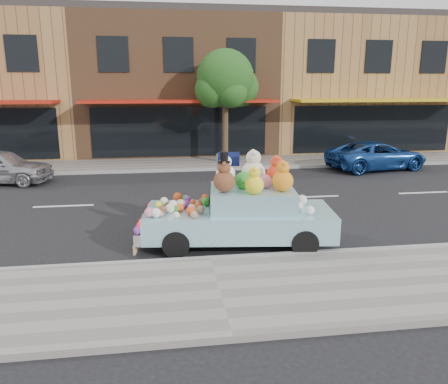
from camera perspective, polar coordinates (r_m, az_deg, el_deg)
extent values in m
plane|color=black|center=(14.07, -4.09, -1.23)|extent=(120.00, 120.00, 0.00)
cube|color=gray|center=(7.97, -0.59, -12.99)|extent=(60.00, 3.00, 0.12)
cube|color=gray|center=(20.39, -5.43, 3.67)|extent=(60.00, 3.00, 0.12)
cube|color=gray|center=(9.32, -1.82, -8.82)|extent=(60.00, 0.12, 0.13)
cube|color=gray|center=(18.92, -5.20, 2.89)|extent=(60.00, 0.12, 0.13)
cube|color=black|center=(22.41, -24.91, 16.10)|extent=(1.40, 0.06, 1.60)
cube|color=brown|center=(25.57, -6.25, 13.47)|extent=(10.00, 8.00, 7.00)
cube|color=#332D2B|center=(25.80, -6.48, 21.60)|extent=(10.00, 8.00, 0.30)
cube|color=black|center=(21.67, -5.71, 7.85)|extent=(8.50, 0.06, 2.40)
cube|color=#A21C0E|center=(20.68, -5.70, 11.73)|extent=(9.00, 1.80, 0.12)
cube|color=black|center=(21.67, -14.27, 17.04)|extent=(1.40, 0.06, 1.60)
cube|color=black|center=(21.59, -5.95, 17.39)|extent=(1.40, 0.06, 1.60)
cube|color=black|center=(21.92, 2.28, 17.40)|extent=(1.40, 0.06, 1.60)
cube|color=#9B7041|center=(27.79, 15.41, 13.10)|extent=(10.00, 8.00, 7.00)
cube|color=#332D2B|center=(28.01, 15.92, 20.57)|extent=(10.00, 8.00, 0.30)
cube|color=black|center=(24.25, 18.85, 7.82)|extent=(8.50, 0.06, 2.40)
cube|color=gold|center=(23.38, 20.12, 11.22)|extent=(9.00, 1.80, 0.12)
cube|color=black|center=(22.98, 12.59, 16.93)|extent=(1.40, 0.06, 1.60)
cube|color=black|center=(24.18, 19.54, 16.32)|extent=(1.40, 0.06, 1.60)
cube|color=black|center=(25.68, 25.72, 15.58)|extent=(1.40, 0.06, 1.60)
cylinder|color=#38281C|center=(20.37, 0.15, 8.10)|extent=(0.28, 0.28, 3.20)
sphere|color=#1B4313|center=(20.26, 0.16, 14.64)|extent=(2.60, 2.60, 2.60)
sphere|color=#1B4313|center=(20.67, 2.01, 13.51)|extent=(1.80, 1.80, 1.80)
sphere|color=#1B4313|center=(19.99, -1.51, 13.21)|extent=(1.60, 1.60, 1.60)
sphere|color=#1B4313|center=(19.70, 1.00, 12.91)|extent=(1.40, 1.40, 1.40)
sphere|color=#1B4313|center=(20.81, -0.93, 13.79)|extent=(1.60, 1.60, 1.60)
imported|color=#A6A6AA|center=(18.51, -27.26, 3.00)|extent=(4.07, 2.30, 1.30)
imported|color=#1B4898|center=(20.38, 19.31, 4.53)|extent=(4.72, 2.81, 1.23)
cylinder|color=black|center=(9.73, 10.50, -6.58)|extent=(0.62, 0.27, 0.60)
cylinder|color=black|center=(11.18, 8.93, -3.79)|extent=(0.62, 0.27, 0.60)
cylinder|color=black|center=(9.58, -6.27, -6.76)|extent=(0.62, 0.27, 0.60)
cylinder|color=black|center=(11.04, -5.57, -3.90)|extent=(0.62, 0.27, 0.60)
cube|color=#9AD4E6|center=(10.20, 1.95, -3.88)|extent=(4.48, 2.22, 0.60)
cube|color=#9AD4E6|center=(10.07, 3.68, -0.88)|extent=(2.07, 1.72, 0.50)
cube|color=silver|center=(10.38, -10.44, -4.68)|extent=(0.38, 1.79, 0.26)
cube|color=red|center=(9.63, -10.86, -4.16)|extent=(0.09, 0.29, 0.16)
cube|color=red|center=(10.92, -9.69, -1.95)|extent=(0.09, 0.29, 0.16)
cube|color=black|center=(10.04, -1.74, -0.91)|extent=(0.20, 1.30, 0.40)
sphere|color=brown|center=(9.58, 0.02, 1.39)|extent=(0.48, 0.48, 0.48)
sphere|color=brown|center=(9.52, 0.02, 3.20)|extent=(0.30, 0.30, 0.30)
sphere|color=brown|center=(9.40, 0.11, 3.66)|extent=(0.11, 0.11, 0.11)
sphere|color=brown|center=(9.60, -0.07, 3.88)|extent=(0.11, 0.11, 0.11)
cylinder|color=black|center=(9.50, 0.02, 3.95)|extent=(0.28, 0.28, 0.02)
cylinder|color=black|center=(9.48, 0.02, 4.60)|extent=(0.18, 0.18, 0.22)
sphere|color=beige|center=(10.29, 3.84, 2.49)|extent=(0.57, 0.57, 0.57)
sphere|color=beige|center=(10.23, 3.88, 4.50)|extent=(0.35, 0.35, 0.35)
sphere|color=beige|center=(10.09, 4.03, 5.03)|extent=(0.13, 0.13, 0.13)
sphere|color=beige|center=(10.33, 3.74, 5.24)|extent=(0.13, 0.13, 0.13)
sphere|color=orange|center=(9.74, 7.68, 1.45)|extent=(0.47, 0.47, 0.47)
sphere|color=orange|center=(9.68, 7.74, 3.19)|extent=(0.29, 0.29, 0.29)
sphere|color=orange|center=(9.57, 7.92, 3.63)|extent=(0.11, 0.11, 0.11)
sphere|color=orange|center=(9.76, 7.59, 3.84)|extent=(0.11, 0.11, 0.11)
sphere|color=red|center=(10.41, 6.83, 2.29)|extent=(0.47, 0.47, 0.47)
sphere|color=red|center=(10.36, 6.88, 3.93)|extent=(0.29, 0.29, 0.29)
sphere|color=red|center=(10.24, 7.05, 4.36)|extent=(0.11, 0.11, 0.11)
sphere|color=red|center=(10.44, 6.75, 4.54)|extent=(0.11, 0.11, 0.11)
sphere|color=silver|center=(10.37, 0.21, 2.33)|extent=(0.47, 0.47, 0.47)
sphere|color=silver|center=(10.31, 0.21, 3.97)|extent=(0.29, 0.29, 0.29)
sphere|color=silver|center=(10.19, 0.29, 4.40)|extent=(0.11, 0.11, 0.11)
sphere|color=silver|center=(10.39, 0.13, 4.58)|extent=(0.11, 0.11, 0.11)
sphere|color=yellow|center=(9.43, 3.99, 0.93)|extent=(0.41, 0.41, 0.41)
sphere|color=yellow|center=(9.37, 4.02, 2.50)|extent=(0.25, 0.25, 0.25)
sphere|color=yellow|center=(9.27, 4.14, 2.89)|extent=(0.10, 0.10, 0.10)
sphere|color=yellow|center=(9.44, 3.92, 3.09)|extent=(0.10, 0.10, 0.10)
sphere|color=#257F22|center=(9.95, 2.57, 1.50)|extent=(0.40, 0.40, 0.40)
sphere|color=#D26986|center=(10.05, 5.39, 1.41)|extent=(0.32, 0.32, 0.32)
sphere|color=beige|center=(9.87, -7.07, -2.14)|extent=(0.21, 0.21, 0.21)
sphere|color=#C03D14|center=(10.85, -6.09, -0.63)|extent=(0.21, 0.21, 0.21)
sphere|color=#EF4316|center=(10.48, -4.07, -1.32)|extent=(0.14, 0.14, 0.14)
sphere|color=#EF4316|center=(10.16, -3.37, -1.77)|extent=(0.15, 0.15, 0.15)
sphere|color=#257F22|center=(10.37, -5.86, -1.45)|extent=(0.17, 0.17, 0.17)
sphere|color=#257F22|center=(10.23, -6.56, -1.70)|extent=(0.16, 0.16, 0.16)
sphere|color=#C03D14|center=(9.64, -4.39, -2.47)|extent=(0.21, 0.21, 0.21)
sphere|color=#6B2A80|center=(10.23, -5.05, -1.60)|extent=(0.18, 0.18, 0.18)
sphere|color=#EF4316|center=(10.78, -2.52, -0.76)|extent=(0.18, 0.18, 0.18)
sphere|color=yellow|center=(10.35, -8.58, -1.62)|extent=(0.14, 0.14, 0.14)
sphere|color=beige|center=(9.46, -6.27, -3.00)|extent=(0.15, 0.15, 0.15)
sphere|color=silver|center=(10.15, -6.65, -1.66)|extent=(0.21, 0.21, 0.21)
sphere|color=#6B2A80|center=(10.69, -4.79, -0.95)|extent=(0.17, 0.17, 0.17)
sphere|color=brown|center=(9.82, -8.15, -2.33)|extent=(0.19, 0.19, 0.19)
sphere|color=#8C6E4D|center=(9.61, -8.26, -2.85)|extent=(0.14, 0.14, 0.14)
sphere|color=#8C6E4D|center=(9.44, -3.96, -2.96)|extent=(0.16, 0.16, 0.16)
sphere|color=#257F22|center=(10.38, -2.36, -1.24)|extent=(0.21, 0.21, 0.21)
sphere|color=brown|center=(10.29, -7.39, -1.67)|extent=(0.14, 0.14, 0.14)
sphere|color=silver|center=(9.57, -8.87, -2.69)|extent=(0.22, 0.22, 0.22)
sphere|color=#8C6E4D|center=(9.76, -3.09, -2.31)|extent=(0.19, 0.19, 0.19)
sphere|color=#D26986|center=(9.63, -9.75, -2.65)|extent=(0.21, 0.21, 0.21)
sphere|color=beige|center=(9.91, -4.24, -2.11)|extent=(0.18, 0.18, 0.18)
sphere|color=brown|center=(9.91, -7.18, -2.15)|extent=(0.19, 0.19, 0.19)
sphere|color=#257F22|center=(10.81, -5.05, -0.81)|extent=(0.16, 0.16, 0.16)
sphere|color=beige|center=(10.54, -7.83, -1.18)|extent=(0.19, 0.19, 0.19)
sphere|color=#257F22|center=(9.91, -6.20, -2.20)|extent=(0.16, 0.16, 0.16)
sphere|color=brown|center=(10.52, -3.02, -1.24)|extent=(0.14, 0.14, 0.14)
sphere|color=#EF4316|center=(9.93, -5.76, -2.08)|extent=(0.19, 0.19, 0.19)
sphere|color=#D8A88C|center=(10.15, -5.68, -1.56)|extent=(0.22, 0.22, 0.22)
sphere|color=#8C6E4D|center=(10.60, -10.22, -3.09)|extent=(0.15, 0.15, 0.15)
sphere|color=yellow|center=(10.95, -9.93, -2.58)|extent=(0.13, 0.13, 0.13)
sphere|color=brown|center=(10.51, -10.30, -3.18)|extent=(0.18, 0.18, 0.18)
sphere|color=#6B2A80|center=(9.68, -11.12, -4.85)|extent=(0.13, 0.13, 0.13)
sphere|color=#6B2A80|center=(9.84, -10.95, -4.44)|extent=(0.16, 0.16, 0.16)
sphere|color=#6B2A80|center=(9.83, -10.96, -4.42)|extent=(0.17, 0.17, 0.17)
sphere|color=#8C6E4D|center=(9.58, -11.23, -5.04)|extent=(0.14, 0.14, 0.14)
sphere|color=#6B2A80|center=(9.57, -11.24, -4.94)|extent=(0.17, 0.17, 0.17)
sphere|color=beige|center=(10.59, 10.12, -1.03)|extent=(0.25, 0.25, 0.25)
sphere|color=beige|center=(10.07, 9.72, -1.90)|extent=(0.22, 0.22, 0.22)
sphere|color=#EF4316|center=(10.27, 9.34, -1.56)|extent=(0.22, 0.22, 0.22)
sphere|color=silver|center=(9.84, 11.15, -2.36)|extent=(0.21, 0.21, 0.21)
cylinder|color=#997A54|center=(9.68, -11.65, -7.59)|extent=(0.06, 0.06, 0.17)
sphere|color=#997A54|center=(9.65, -11.67, -7.07)|extent=(0.07, 0.07, 0.07)
cylinder|color=#997A54|center=(9.77, -11.54, -7.38)|extent=(0.06, 0.06, 0.17)
sphere|color=#997A54|center=(9.74, -11.57, -6.86)|extent=(0.07, 0.07, 0.07)
cylinder|color=#997A54|center=(9.87, -11.44, -7.17)|extent=(0.06, 0.06, 0.17)
sphere|color=#997A54|center=(9.83, -11.46, -6.65)|extent=(0.07, 0.07, 0.07)
cylinder|color=#997A54|center=(9.96, -11.34, -6.96)|extent=(0.06, 0.06, 0.17)
sphere|color=#997A54|center=(9.92, -11.36, -6.45)|extent=(0.07, 0.07, 0.07)
cylinder|color=#997A54|center=(10.05, -11.24, -6.76)|extent=(0.06, 0.06, 0.17)
sphere|color=#997A54|center=(10.02, -11.26, -6.25)|extent=(0.07, 0.07, 0.07)
cylinder|color=#997A54|center=(10.14, -11.14, -6.56)|extent=(0.06, 0.06, 0.17)
sphere|color=#997A54|center=(10.11, -11.17, -6.06)|extent=(0.07, 0.07, 0.07)
cylinder|color=#997A54|center=(10.23, -11.05, -6.37)|extent=(0.06, 0.06, 0.17)
sphere|color=#997A54|center=(10.20, -11.07, -5.87)|extent=(0.07, 0.07, 0.07)
cylinder|color=#997A54|center=(10.33, -10.95, -6.18)|extent=(0.06, 0.06, 0.17)
sphere|color=#997A54|center=(10.29, -10.98, -5.68)|extent=(0.07, 0.07, 0.07)
cylinder|color=#997A54|center=(10.42, -10.86, -5.99)|extent=(0.06, 0.06, 0.17)
sphere|color=#997A54|center=(10.39, -10.89, -5.49)|extent=(0.07, 0.07, 0.07)
cylinder|color=#997A54|center=(10.51, -10.77, -5.80)|extent=(0.06, 0.06, 0.17)
sphere|color=#997A54|center=(10.48, -10.80, -5.31)|extent=(0.07, 0.07, 0.07)
cylinder|color=#997A54|center=(10.60, -10.68, -5.62)|extent=(0.06, 0.06, 0.17)
sphere|color=#997A54|center=(10.57, -10.71, -5.14)|extent=(0.07, 0.07, 0.07)
cylinder|color=#997A54|center=(10.70, -10.60, -5.44)|extent=(0.06, 0.06, 0.17)
sphere|color=#997A54|center=(10.67, -10.62, -4.96)|extent=(0.07, 0.07, 0.07)
cylinder|color=#997A54|center=(10.79, -10.51, -5.27)|extent=(0.06, 0.06, 0.17)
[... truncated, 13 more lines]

